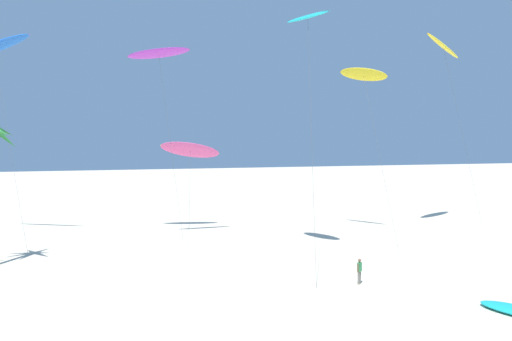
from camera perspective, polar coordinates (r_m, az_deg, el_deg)
The scene contains 6 objects.
flying_kite_0 at distance 42.59m, azimuth 5.62°, elevation 16.22°, with size 4.45×11.27×19.08m.
flying_kite_1 at distance 52.43m, azimuth 11.54°, elevation 10.16°, with size 3.66×11.59×16.38m.
flying_kite_3 at distance 50.73m, azimuth -7.11°, elevation 2.23°, with size 6.02×7.40×9.27m.
flying_kite_4 at distance 59.21m, azimuth 19.62°, elevation 12.56°, with size 7.09×6.37×20.04m.
flying_kite_5 at distance 51.01m, azimuth -10.49°, elevation 12.38°, with size 6.02×4.24×17.92m.
person_near_left at distance 34.59m, azimuth 11.14°, elevation -10.55°, with size 0.44×0.33×1.64m.
Camera 1 is at (-6.94, -4.28, 9.33)m, focal length 36.95 mm.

